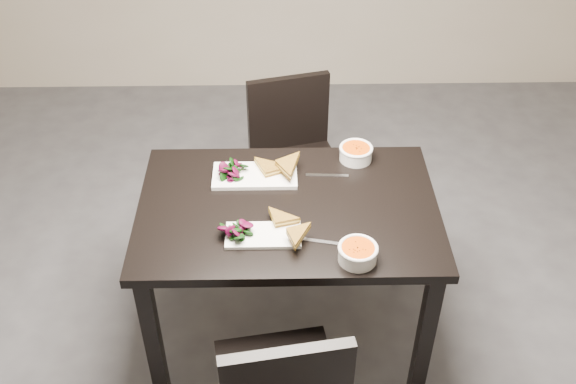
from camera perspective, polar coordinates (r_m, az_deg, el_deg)
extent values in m
plane|color=#47474C|center=(3.06, -1.07, -14.72)|extent=(5.00, 5.00, 0.00)
cube|color=black|center=(2.67, 0.00, -1.50)|extent=(1.20, 0.80, 0.04)
cube|color=black|center=(2.75, -11.46, -12.22)|extent=(0.06, 0.06, 0.71)
cube|color=black|center=(2.76, 11.66, -11.89)|extent=(0.06, 0.06, 0.71)
cube|color=black|center=(3.21, -9.80, -2.78)|extent=(0.06, 0.06, 0.71)
cube|color=black|center=(3.22, 9.53, -2.54)|extent=(0.06, 0.06, 0.71)
cube|color=black|center=(2.48, -0.84, -15.96)|extent=(0.48, 0.48, 0.04)
cube|color=black|center=(2.79, 2.36, -15.11)|extent=(0.05, 0.05, 0.41)
cube|color=black|center=(3.39, 0.88, 2.03)|extent=(0.51, 0.51, 0.04)
cube|color=black|center=(3.36, -1.27, -3.31)|extent=(0.05, 0.05, 0.41)
cube|color=black|center=(3.44, 4.55, -2.23)|extent=(0.05, 0.05, 0.41)
cube|color=black|center=(3.63, -2.68, 0.37)|extent=(0.05, 0.05, 0.41)
cube|color=black|center=(3.70, 2.75, 1.29)|extent=(0.05, 0.05, 0.41)
cube|color=black|center=(3.41, 0.02, 6.84)|extent=(0.42, 0.14, 0.40)
cube|color=white|center=(2.52, -2.13, -3.71)|extent=(0.28, 0.14, 0.01)
cylinder|color=white|center=(2.43, 5.97, -5.31)|extent=(0.14, 0.14, 0.05)
cylinder|color=#F1510A|center=(2.41, 6.00, -4.90)|extent=(0.12, 0.12, 0.02)
torus|color=white|center=(2.40, 6.02, -4.78)|extent=(0.15, 0.15, 0.01)
cube|color=silver|center=(2.50, 3.16, -4.29)|extent=(0.18, 0.05, 0.00)
cube|color=white|center=(2.80, -2.85, 1.41)|extent=(0.35, 0.18, 0.02)
cylinder|color=white|center=(2.91, 5.81, 3.25)|extent=(0.14, 0.14, 0.05)
cylinder|color=#F1510A|center=(2.89, 5.84, 3.64)|extent=(0.12, 0.12, 0.02)
torus|color=white|center=(2.89, 5.85, 3.75)|extent=(0.15, 0.15, 0.01)
cube|color=silver|center=(2.81, 3.36, 1.43)|extent=(0.18, 0.03, 0.00)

